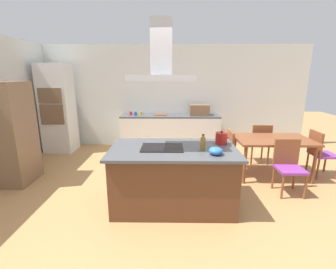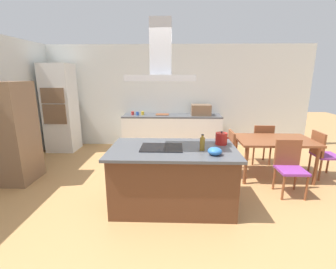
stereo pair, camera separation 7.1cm
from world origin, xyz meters
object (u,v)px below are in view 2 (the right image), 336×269
(mixing_bowl, at_px, (215,151))
(cutting_board, at_px, (162,114))
(dining_table, at_px, (274,143))
(chair_facing_back_wall, at_px, (261,142))
(tea_kettle, at_px, (221,139))
(coffee_mug_yellow, at_px, (143,113))
(olive_oil_bottle, at_px, (202,144))
(coffee_mug_red, at_px, (133,113))
(range_hood, at_px, (161,61))
(chair_facing_island, at_px, (289,164))
(wall_oven_stack, at_px, (61,108))
(countertop_microwave, at_px, (201,110))
(cooktop, at_px, (162,147))
(chair_at_right_end, at_px, (322,152))
(refrigerator, at_px, (8,133))
(coffee_mug_blue, at_px, (137,113))
(chair_at_left_end, at_px, (225,151))

(mixing_bowl, height_order, cutting_board, mixing_bowl)
(dining_table, height_order, chair_facing_back_wall, chair_facing_back_wall)
(tea_kettle, distance_m, coffee_mug_yellow, 3.13)
(olive_oil_bottle, relative_size, coffee_mug_red, 2.55)
(dining_table, bearing_deg, range_hood, -151.92)
(chair_facing_island, bearing_deg, coffee_mug_yellow, 138.09)
(mixing_bowl, distance_m, chair_facing_island, 1.60)
(wall_oven_stack, bearing_deg, countertop_microwave, 3.72)
(cooktop, relative_size, chair_facing_island, 0.67)
(coffee_mug_red, xyz_separation_m, chair_facing_back_wall, (3.02, -1.13, -0.44))
(chair_at_right_end, height_order, chair_facing_back_wall, same)
(countertop_microwave, distance_m, refrigerator, 4.24)
(cooktop, height_order, mixing_bowl, mixing_bowl)
(cutting_board, relative_size, chair_facing_back_wall, 0.38)
(coffee_mug_blue, xyz_separation_m, chair_at_right_end, (3.80, -1.73, -0.44))
(mixing_bowl, distance_m, refrigerator, 3.69)
(cutting_board, height_order, chair_facing_back_wall, cutting_board)
(olive_oil_bottle, height_order, range_hood, range_hood)
(refrigerator, xyz_separation_m, chair_at_right_end, (5.81, 0.35, -0.40))
(chair_at_left_end, bearing_deg, olive_oil_bottle, -116.08)
(coffee_mug_red, xyz_separation_m, dining_table, (3.02, -1.80, -0.28))
(countertop_microwave, distance_m, chair_facing_back_wall, 1.73)
(cutting_board, height_order, dining_table, cutting_board)
(chair_facing_island, bearing_deg, tea_kettle, -168.97)
(chair_facing_back_wall, bearing_deg, coffee_mug_yellow, 157.49)
(cooktop, distance_m, tea_kettle, 0.93)
(range_hood, bearing_deg, chair_facing_island, 12.05)
(chair_at_left_end, bearing_deg, mixing_bowl, -107.57)
(tea_kettle, bearing_deg, cooktop, -166.61)
(wall_oven_stack, bearing_deg, chair_at_left_end, -21.52)
(wall_oven_stack, relative_size, chair_at_right_end, 2.47)
(countertop_microwave, bearing_deg, wall_oven_stack, -176.28)
(tea_kettle, bearing_deg, coffee_mug_yellow, 120.18)
(dining_table, bearing_deg, chair_facing_island, -90.00)
(countertop_microwave, bearing_deg, coffee_mug_blue, -178.61)
(chair_at_left_end, bearing_deg, chair_at_right_end, 0.00)
(chair_facing_island, bearing_deg, countertop_microwave, 116.65)
(tea_kettle, bearing_deg, chair_facing_island, 11.03)
(coffee_mug_red, distance_m, cutting_board, 0.79)
(range_hood, bearing_deg, mixing_bowl, -21.77)
(refrigerator, xyz_separation_m, chair_facing_island, (4.89, -0.31, -0.40))
(coffee_mug_red, xyz_separation_m, coffee_mug_yellow, (0.26, 0.01, 0.00))
(chair_facing_island, bearing_deg, dining_table, 90.00)
(cooktop, relative_size, chair_facing_back_wall, 0.67)
(coffee_mug_blue, bearing_deg, wall_oven_stack, -174.29)
(coffee_mug_red, bearing_deg, range_hood, -72.12)
(coffee_mug_red, bearing_deg, chair_facing_island, -39.23)
(range_hood, bearing_deg, coffee_mug_red, 107.88)
(dining_table, bearing_deg, mixing_bowl, -134.17)
(dining_table, distance_m, chair_facing_back_wall, 0.68)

